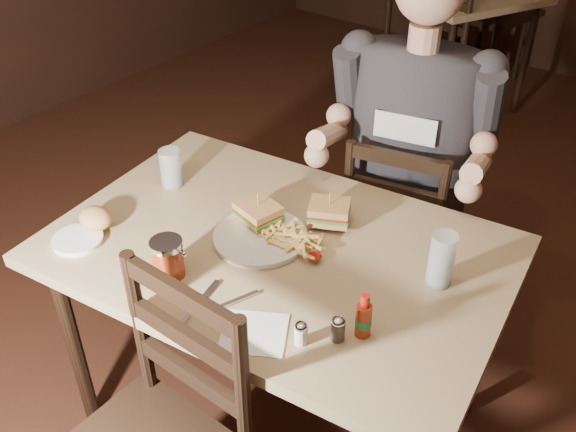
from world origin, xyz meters
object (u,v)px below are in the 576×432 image
Objects in this scene: hot_sauce at (364,315)px; glass_right at (441,260)px; glass_left at (171,168)px; syrup_dispenser at (168,258)px; main_table at (278,265)px; bg_chair_far at (491,15)px; bg_chair_near at (414,60)px; chair_far at (401,229)px; dinner_plate at (260,239)px; side_plate at (78,241)px; diner at (412,112)px; bg_table at (461,4)px.

glass_right is at bearing 78.97° from hot_sauce.
glass_left reaches higher than syrup_dispenser.
main_table is 0.35m from syrup_dispenser.
bg_chair_far is 0.98× the size of bg_chair_near.
hot_sauce is at bearing 98.32° from chair_far.
glass_right is (0.40, -0.56, 0.41)m from chair_far.
dinner_plate is 0.53m from glass_right.
bg_chair_near is 2.37m from glass_right.
side_plate is (0.24, -2.53, 0.29)m from bg_chair_near.
diner is 7.72× the size of glass_left.
main_table is 0.51m from glass_left.
diner is 7.97× the size of hot_sauce.
glass_right is at bearing 28.32° from side_plate.
diner is at bearing 127.26° from glass_right.
main_table is 11.16× the size of hot_sauce.
diner is (0.78, -1.53, 0.49)m from bg_chair_near.
syrup_dispenser is at bearing -165.77° from hot_sauce.
chair_far is at bearing 81.78° from dinner_plate.
chair_far is at bearing 111.91° from hot_sauce.
bg_table is at bearing 104.70° from main_table.
diner is (0.78, -2.63, 0.49)m from bg_chair_far.
dinner_plate is 0.29m from syrup_dispenser.
bg_table is at bearing 114.21° from glass_right.
syrup_dispenser is (-0.10, -0.27, 0.05)m from dinner_plate.
glass_right is 0.74m from syrup_dispenser.
dinner_plate is at bearing -168.03° from main_table.
glass_left reaches higher than dinner_plate.
diner reaches higher than dinner_plate.
main_table is 1.35× the size of bg_table.
bg_chair_far is at bearing 94.06° from glass_left.
hot_sauce is at bearing 6.51° from syrup_dispenser.
bg_table is 2.82m from dinner_plate.
hot_sauce reaches higher than bg_table.
hot_sauce is (1.11, -2.33, 0.35)m from bg_chair_near.
bg_table is at bearing 94.89° from glass_left.
hot_sauce is (0.33, -0.80, -0.13)m from diner.
chair_far is at bearing 90.00° from diner.
diner reaches higher than hot_sauce.
diner is at bearing 118.80° from bg_chair_far.
bg_table is 1.12× the size of bg_chair_far.
bg_chair_near reaches higher than side_plate.
glass_left is (0.23, -3.24, 0.36)m from bg_chair_far.
bg_chair_near is at bearing 106.75° from dinner_plate.
glass_left is (0.23, -2.14, 0.35)m from bg_chair_near.
glass_right is 0.30m from hot_sauce.
hot_sauce is (0.88, -0.19, -0.00)m from glass_left.
bg_table is 0.58m from bg_chair_near.
bg_chair_near is 6.03× the size of glass_right.
dinner_plate is at bearing 113.68° from bg_chair_far.
bg_chair_near is 7.28× the size of glass_left.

